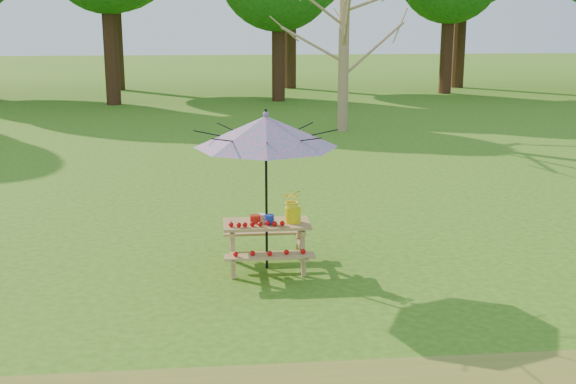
{
  "coord_description": "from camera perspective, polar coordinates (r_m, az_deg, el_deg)",
  "views": [
    {
      "loc": [
        0.53,
        -8.92,
        3.45
      ],
      "look_at": [
        1.48,
        0.7,
        1.1
      ],
      "focal_mm": 45.0,
      "sensor_mm": 36.0,
      "label": 1
    }
  ],
  "objects": [
    {
      "name": "picnic_table",
      "position": [
        10.14,
        -1.69,
        -4.29
      ],
      "size": [
        1.2,
        1.32,
        0.67
      ],
      "color": "#A7814B",
      "rests_on": "ground"
    },
    {
      "name": "ground",
      "position": [
        9.58,
        -8.52,
        -7.61
      ],
      "size": [
        120.0,
        120.0,
        0.0
      ],
      "primitive_type": "plane",
      "color": "#366112",
      "rests_on": "ground"
    },
    {
      "name": "tomatoes_row",
      "position": [
        9.85,
        -2.51,
        -2.54
      ],
      "size": [
        0.77,
        0.13,
        0.07
      ],
      "primitive_type": null,
      "color": "#C10608",
      "rests_on": "picnic_table"
    },
    {
      "name": "flower_bucket",
      "position": [
        9.98,
        0.39,
        -0.99
      ],
      "size": [
        0.36,
        0.33,
        0.48
      ],
      "color": "yellow",
      "rests_on": "picnic_table"
    },
    {
      "name": "produce_bins",
      "position": [
        10.04,
        -1.97,
        -2.11
      ],
      "size": [
        0.33,
        0.41,
        0.13
      ],
      "color": "#AC1C0D",
      "rests_on": "picnic_table"
    },
    {
      "name": "patio_umbrella",
      "position": [
        9.76,
        -1.76,
        4.8
      ],
      "size": [
        2.07,
        2.07,
        2.25
      ],
      "color": "black",
      "rests_on": "ground"
    }
  ]
}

